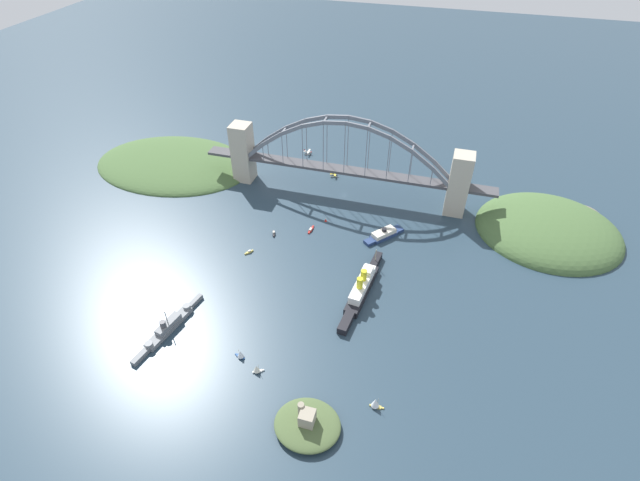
% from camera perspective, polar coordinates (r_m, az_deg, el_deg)
% --- Properties ---
extents(ground_plane, '(1400.00, 1400.00, 0.00)m').
position_cam_1_polar(ground_plane, '(434.45, 2.93, 5.56)').
color(ground_plane, '#283D4C').
extents(harbor_arch_bridge, '(257.71, 17.62, 73.36)m').
position_cam_1_polar(harbor_arch_bridge, '(419.19, 3.06, 8.84)').
color(harbor_arch_bridge, '#BCB29E').
rests_on(harbor_arch_bridge, ground).
extents(headland_west_shore, '(114.62, 106.20, 31.99)m').
position_cam_1_polar(headland_west_shore, '(432.51, 25.70, 1.02)').
color(headland_west_shore, '#476638').
rests_on(headland_west_shore, ground).
extents(headland_east_shore, '(157.18, 112.55, 18.68)m').
position_cam_1_polar(headland_east_shore, '(500.30, -16.77, 8.74)').
color(headland_east_shore, '#476638').
rests_on(headland_east_shore, ground).
extents(ocean_liner, '(15.13, 82.67, 19.35)m').
position_cam_1_polar(ocean_liner, '(334.60, 5.03, -5.61)').
color(ocean_liner, black).
rests_on(ocean_liner, ground).
extents(naval_cruiser, '(16.45, 64.33, 16.56)m').
position_cam_1_polar(naval_cruiser, '(327.60, -17.68, -9.80)').
color(naval_cruiser, slate).
rests_on(naval_cruiser, ground).
extents(harbor_ferry_steamer, '(28.91, 32.49, 8.56)m').
position_cam_1_polar(harbor_ferry_steamer, '(385.67, 7.65, 0.75)').
color(harbor_ferry_steamer, navy).
rests_on(harbor_ferry_steamer, ground).
extents(fort_island_mid_harbor, '(36.27, 32.37, 15.13)m').
position_cam_1_polar(fort_island_mid_harbor, '(272.66, -1.53, -21.08)').
color(fort_island_mid_harbor, '#4C6038').
rests_on(fort_island_mid_harbor, ground).
extents(seaplane_taxiing_near_bridge, '(7.68, 9.74, 4.82)m').
position_cam_1_polar(seaplane_taxiing_near_bridge, '(458.97, 1.71, 7.88)').
color(seaplane_taxiing_near_bridge, '#B7B7B2').
rests_on(seaplane_taxiing_near_bridge, ground).
extents(seaplane_second_in_formation, '(8.08, 9.43, 5.10)m').
position_cam_1_polar(seaplane_second_in_formation, '(496.04, -1.46, 10.50)').
color(seaplane_second_in_formation, '#B7B7B2').
rests_on(seaplane_second_in_formation, ground).
extents(small_boat_0, '(3.76, 8.09, 2.45)m').
position_cam_1_polar(small_boat_0, '(387.84, -5.55, 0.86)').
color(small_boat_0, black).
rests_on(small_boat_0, ground).
extents(small_boat_1, '(7.15, 4.86, 7.03)m').
position_cam_1_polar(small_boat_1, '(302.36, -9.50, -13.24)').
color(small_boat_1, '#234C8C').
rests_on(small_boat_1, ground).
extents(small_boat_2, '(6.70, 5.37, 6.67)m').
position_cam_1_polar(small_boat_2, '(294.54, -7.58, -14.96)').
color(small_boat_2, silver).
rests_on(small_boat_2, ground).
extents(small_boat_3, '(8.20, 4.58, 8.44)m').
position_cam_1_polar(small_boat_3, '(280.40, 6.65, -18.71)').
color(small_boat_3, gold).
rests_on(small_boat_3, ground).
extents(small_boat_4, '(2.80, 11.01, 2.04)m').
position_cam_1_polar(small_boat_4, '(390.21, -1.10, 1.31)').
color(small_boat_4, '#B2231E').
rests_on(small_boat_4, ground).
extents(small_boat_5, '(5.26, 6.80, 2.19)m').
position_cam_1_polar(small_boat_5, '(372.32, -8.48, -1.36)').
color(small_boat_5, gold).
rests_on(small_boat_5, ground).
extents(channel_marker_buoy, '(2.20, 2.20, 2.75)m').
position_cam_1_polar(channel_marker_buoy, '(399.94, 0.70, 2.46)').
color(channel_marker_buoy, red).
rests_on(channel_marker_buoy, ground).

